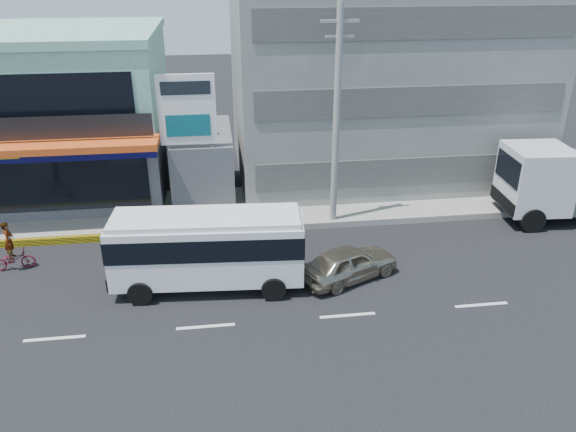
{
  "coord_description": "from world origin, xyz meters",
  "views": [
    {
      "loc": [
        0.69,
        -16.15,
        11.56
      ],
      "look_at": [
        3.39,
        3.91,
        2.2
      ],
      "focal_mm": 35.0,
      "sensor_mm": 36.0,
      "label": 1
    }
  ],
  "objects_px": {
    "shop_building": "(46,117)",
    "billboard": "(188,118)",
    "motorcycle_rider": "(12,254)",
    "concrete_building": "(380,48)",
    "sedan": "(349,263)",
    "satellite_dish": "(201,135)",
    "minibus": "(207,245)",
    "utility_pole_near": "(337,118)"
  },
  "relations": [
    {
      "from": "concrete_building",
      "to": "sedan",
      "type": "height_order",
      "value": "concrete_building"
    },
    {
      "from": "shop_building",
      "to": "billboard",
      "type": "distance_m",
      "value": 8.92
    },
    {
      "from": "utility_pole_near",
      "to": "minibus",
      "type": "bearing_deg",
      "value": -140.84
    },
    {
      "from": "utility_pole_near",
      "to": "motorcycle_rider",
      "type": "xyz_separation_m",
      "value": [
        -13.69,
        -2.4,
        -4.45
      ]
    },
    {
      "from": "shop_building",
      "to": "concrete_building",
      "type": "distance_m",
      "value": 18.28
    },
    {
      "from": "utility_pole_near",
      "to": "minibus",
      "type": "distance_m",
      "value": 8.24
    },
    {
      "from": "shop_building",
      "to": "sedan",
      "type": "relative_size",
      "value": 3.07
    },
    {
      "from": "concrete_building",
      "to": "motorcycle_rider",
      "type": "height_order",
      "value": "concrete_building"
    },
    {
      "from": "billboard",
      "to": "utility_pole_near",
      "type": "relative_size",
      "value": 0.69
    },
    {
      "from": "satellite_dish",
      "to": "billboard",
      "type": "distance_m",
      "value": 2.31
    },
    {
      "from": "shop_building",
      "to": "minibus",
      "type": "distance_m",
      "value": 14.11
    },
    {
      "from": "utility_pole_near",
      "to": "sedan",
      "type": "height_order",
      "value": "utility_pole_near"
    },
    {
      "from": "sedan",
      "to": "motorcycle_rider",
      "type": "bearing_deg",
      "value": 54.83
    },
    {
      "from": "concrete_building",
      "to": "motorcycle_rider",
      "type": "bearing_deg",
      "value": -150.53
    },
    {
      "from": "concrete_building",
      "to": "shop_building",
      "type": "bearing_deg",
      "value": -176.65
    },
    {
      "from": "satellite_dish",
      "to": "sedan",
      "type": "bearing_deg",
      "value": -56.58
    },
    {
      "from": "shop_building",
      "to": "sedan",
      "type": "height_order",
      "value": "shop_building"
    },
    {
      "from": "minibus",
      "to": "shop_building",
      "type": "bearing_deg",
      "value": 125.88
    },
    {
      "from": "concrete_building",
      "to": "minibus",
      "type": "xyz_separation_m",
      "value": [
        -9.83,
        -12.35,
        -5.22
      ]
    },
    {
      "from": "motorcycle_rider",
      "to": "satellite_dish",
      "type": "bearing_deg",
      "value": 37.94
    },
    {
      "from": "billboard",
      "to": "motorcycle_rider",
      "type": "height_order",
      "value": "billboard"
    },
    {
      "from": "shop_building",
      "to": "sedan",
      "type": "xyz_separation_m",
      "value": [
        13.61,
        -11.45,
        -3.31
      ]
    },
    {
      "from": "concrete_building",
      "to": "utility_pole_near",
      "type": "xyz_separation_m",
      "value": [
        -4.0,
        -7.6,
        -1.85
      ]
    },
    {
      "from": "concrete_building",
      "to": "minibus",
      "type": "relative_size",
      "value": 2.2
    },
    {
      "from": "utility_pole_near",
      "to": "sedan",
      "type": "xyz_separation_m",
      "value": [
        -0.39,
        -4.91,
        -4.46
      ]
    },
    {
      "from": "shop_building",
      "to": "utility_pole_near",
      "type": "xyz_separation_m",
      "value": [
        14.0,
        -6.55,
        1.15
      ]
    },
    {
      "from": "concrete_building",
      "to": "billboard",
      "type": "relative_size",
      "value": 2.32
    },
    {
      "from": "shop_building",
      "to": "motorcycle_rider",
      "type": "bearing_deg",
      "value": -88.03
    },
    {
      "from": "shop_building",
      "to": "minibus",
      "type": "relative_size",
      "value": 1.7
    },
    {
      "from": "satellite_dish",
      "to": "utility_pole_near",
      "type": "xyz_separation_m",
      "value": [
        6.0,
        -3.6,
        1.57
      ]
    },
    {
      "from": "satellite_dish",
      "to": "minibus",
      "type": "relative_size",
      "value": 0.21
    },
    {
      "from": "concrete_building",
      "to": "sedan",
      "type": "bearing_deg",
      "value": -109.33
    },
    {
      "from": "shop_building",
      "to": "motorcycle_rider",
      "type": "relative_size",
      "value": 5.88
    },
    {
      "from": "shop_building",
      "to": "billboard",
      "type": "xyz_separation_m",
      "value": [
        7.5,
        -4.75,
        0.93
      ]
    },
    {
      "from": "billboard",
      "to": "minibus",
      "type": "bearing_deg",
      "value": -84.17
    },
    {
      "from": "satellite_dish",
      "to": "utility_pole_near",
      "type": "relative_size",
      "value": 0.15
    },
    {
      "from": "motorcycle_rider",
      "to": "billboard",
      "type": "bearing_deg",
      "value": 30.27
    },
    {
      "from": "shop_building",
      "to": "utility_pole_near",
      "type": "height_order",
      "value": "utility_pole_near"
    },
    {
      "from": "concrete_building",
      "to": "billboard",
      "type": "xyz_separation_m",
      "value": [
        -10.5,
        -5.8,
        -2.07
      ]
    },
    {
      "from": "sedan",
      "to": "motorcycle_rider",
      "type": "height_order",
      "value": "motorcycle_rider"
    },
    {
      "from": "satellite_dish",
      "to": "motorcycle_rider",
      "type": "xyz_separation_m",
      "value": [
        -7.69,
        -6.0,
        -2.88
      ]
    },
    {
      "from": "satellite_dish",
      "to": "minibus",
      "type": "distance_m",
      "value": 8.54
    }
  ]
}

